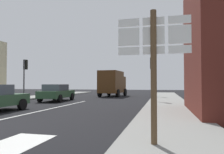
# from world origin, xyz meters

# --- Properties ---
(ground_plane) EXTENTS (80.00, 80.00, 0.00)m
(ground_plane) POSITION_xyz_m (0.00, 10.00, 0.00)
(ground_plane) COLOR black
(sidewalk_right) EXTENTS (2.93, 44.00, 0.14)m
(sidewalk_right) POSITION_xyz_m (6.94, 8.00, 0.07)
(sidewalk_right) COLOR gray
(sidewalk_right) RESTS_ON ground
(lane_centre_stripe) EXTENTS (0.16, 12.00, 0.01)m
(lane_centre_stripe) POSITION_xyz_m (0.00, 6.00, 0.01)
(lane_centre_stripe) COLOR silver
(lane_centre_stripe) RESTS_ON ground
(lane_turn_arrow) EXTENTS (1.20, 2.20, 0.01)m
(lane_turn_arrow) POSITION_xyz_m (3.01, -1.00, 0.01)
(lane_turn_arrow) COLOR silver
(lane_turn_arrow) RESTS_ON ground
(sedan_far) EXTENTS (2.14, 4.29, 1.47)m
(sedan_far) POSITION_xyz_m (-2.48, 11.59, 0.76)
(sedan_far) COLOR #2D5133
(sedan_far) RESTS_ON ground
(delivery_truck) EXTENTS (2.80, 5.15, 3.05)m
(delivery_truck) POSITION_xyz_m (0.63, 19.85, 1.65)
(delivery_truck) COLOR #4C2D14
(delivery_truck) RESTS_ON ground
(route_sign_post) EXTENTS (1.66, 0.14, 3.20)m
(route_sign_post) POSITION_xyz_m (6.40, -0.61, 2.00)
(route_sign_post) COLOR brown
(route_sign_post) RESTS_ON ground
(traffic_light_near_left) EXTENTS (0.30, 0.49, 3.75)m
(traffic_light_near_left) POSITION_xyz_m (-5.78, 11.73, 2.78)
(traffic_light_near_left) COLOR #47474C
(traffic_light_near_left) RESTS_ON ground
(traffic_light_near_right) EXTENTS (0.30, 0.49, 3.64)m
(traffic_light_near_right) POSITION_xyz_m (5.78, 11.96, 2.70)
(traffic_light_near_right) COLOR #47474C
(traffic_light_near_right) RESTS_ON ground
(traffic_light_far_right) EXTENTS (0.30, 0.49, 3.37)m
(traffic_light_far_right) POSITION_xyz_m (5.78, 17.95, 2.49)
(traffic_light_far_right) COLOR #47474C
(traffic_light_far_right) RESTS_ON ground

